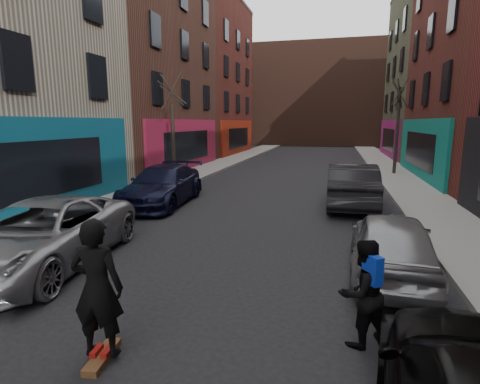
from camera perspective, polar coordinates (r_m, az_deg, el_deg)
The scene contains 13 objects.
sidewalk_left at distance 32.67m, azimuth -1.38°, elevation 4.89°, with size 2.50×84.00×0.13m, color gray.
sidewalk_right at distance 31.69m, azimuth 21.01°, elevation 4.01°, with size 2.50×84.00×0.13m, color gray.
buildings_left at distance 24.08m, azimuth -30.06°, elevation 21.07°, with size 12.00×56.00×16.50m, color #591919.
building_far at distance 57.47m, azimuth 12.09°, elevation 14.05°, with size 40.00×10.00×14.00m, color #47281E.
tree_left_far at distance 21.18m, azimuth -10.21°, elevation 10.61°, with size 2.00×2.00×6.50m, color black, non-canonical shape.
tree_right_far at distance 25.57m, azimuth 22.94°, elevation 10.26°, with size 2.00×2.00×6.80m, color black, non-canonical shape.
parked_left_far at distance 9.82m, azimuth -27.98°, elevation -5.72°, with size 2.55×5.53×1.54m, color gray.
parked_left_end at distance 15.61m, azimuth -11.73°, elevation 1.04°, with size 2.20×5.42×1.57m, color black.
parked_right_far at distance 8.86m, azimuth 22.02°, elevation -7.29°, with size 1.69×4.21×1.43m, color gray.
parked_right_end at distance 15.55m, azimuth 16.61°, elevation 1.06°, with size 1.82×5.22×1.72m, color black.
skateboard at distance 6.11m, azimuth -20.23°, elevation -22.47°, with size 0.22×0.80×0.10m, color brown.
skateboarder at distance 5.62m, azimuth -20.92°, elevation -13.52°, with size 0.72×0.47×1.98m, color black.
pedestrian at distance 6.02m, azimuth 18.16°, elevation -14.35°, with size 1.01×0.97×1.65m.
Camera 1 is at (2.51, -1.30, 3.32)m, focal length 28.00 mm.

